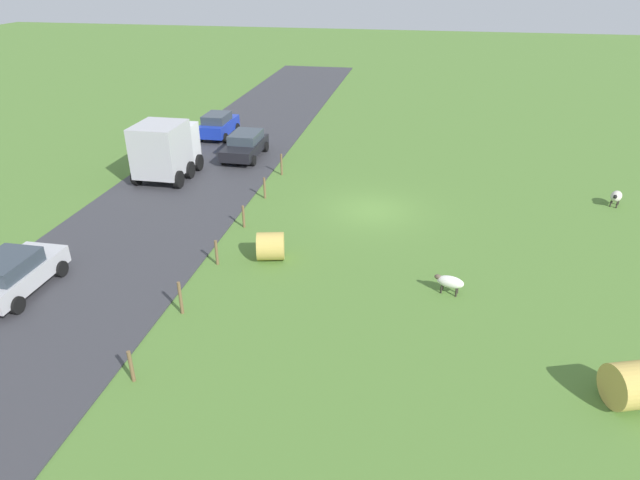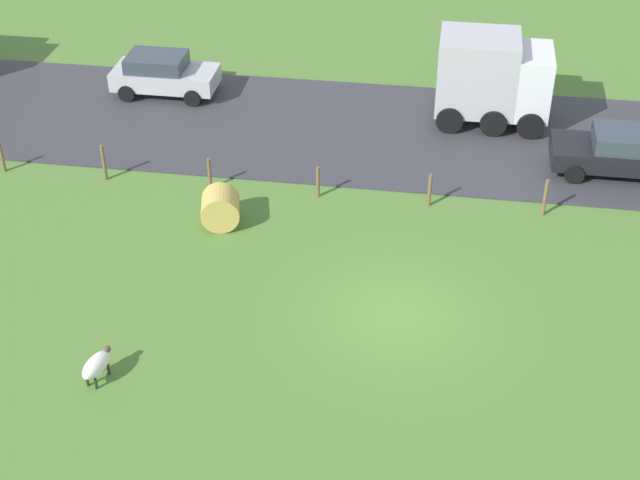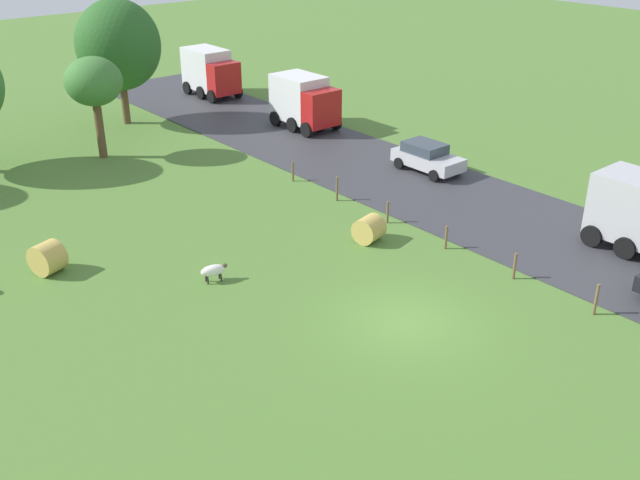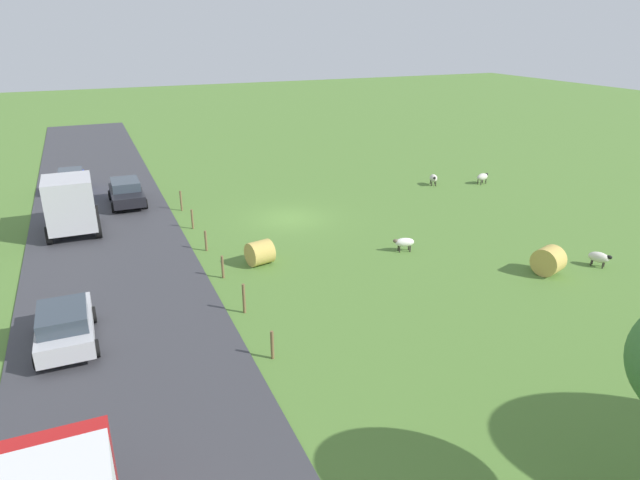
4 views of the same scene
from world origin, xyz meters
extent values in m
plane|color=#517A33|center=(0.00, 0.00, 0.00)|extent=(160.00, 160.00, 0.00)
cube|color=#38383D|center=(10.39, 0.00, 0.03)|extent=(8.00, 80.00, 0.06)
ellipsoid|color=white|center=(-3.66, 7.13, 0.49)|extent=(1.09, 0.69, 0.46)
ellipsoid|color=brown|center=(-3.20, 7.02, 0.60)|extent=(0.30, 0.24, 0.20)
cylinder|color=#2D2823|center=(-3.36, 7.19, 0.16)|extent=(0.07, 0.07, 0.32)
cylinder|color=#2D2823|center=(-3.42, 6.94, 0.16)|extent=(0.07, 0.07, 0.32)
cylinder|color=#2D2823|center=(-3.90, 7.32, 0.16)|extent=(0.07, 0.07, 0.32)
cylinder|color=#2D2823|center=(-3.96, 7.08, 0.16)|extent=(0.07, 0.07, 0.32)
ellipsoid|color=silver|center=(-11.31, 12.44, 0.47)|extent=(0.90, 1.07, 0.51)
ellipsoid|color=black|center=(-11.53, 12.83, 0.58)|extent=(0.28, 0.31, 0.20)
cylinder|color=#2D2823|center=(-11.56, 12.60, 0.14)|extent=(0.07, 0.07, 0.28)
cylinder|color=#2D2823|center=(-11.31, 12.74, 0.14)|extent=(0.07, 0.07, 0.28)
cylinder|color=#2D2823|center=(-11.30, 12.14, 0.14)|extent=(0.07, 0.07, 0.28)
cylinder|color=#2D2823|center=(-11.06, 12.28, 0.14)|extent=(0.07, 0.07, 0.28)
ellipsoid|color=beige|center=(-15.64, -1.81, 0.51)|extent=(1.14, 0.78, 0.51)
ellipsoid|color=black|center=(-16.11, -1.95, 0.63)|extent=(0.30, 0.24, 0.20)
cylinder|color=#2D2823|center=(-15.88, -2.03, 0.16)|extent=(0.07, 0.07, 0.32)
cylinder|color=#2D2823|center=(-15.95, -1.76, 0.16)|extent=(0.07, 0.07, 0.32)
cylinder|color=#2D2823|center=(-15.32, -1.87, 0.16)|extent=(0.07, 0.07, 0.32)
cylinder|color=#2D2823|center=(-15.40, -1.60, 0.16)|extent=(0.07, 0.07, 0.32)
ellipsoid|color=beige|center=(-12.14, -2.90, 0.52)|extent=(0.85, 1.05, 0.52)
ellipsoid|color=black|center=(-11.96, -2.51, 0.64)|extent=(0.27, 0.31, 0.20)
cylinder|color=#2D2823|center=(-12.17, -2.61, 0.16)|extent=(0.07, 0.07, 0.33)
cylinder|color=#2D2823|center=(-11.91, -2.73, 0.16)|extent=(0.07, 0.07, 0.33)
cylinder|color=#2D2823|center=(-12.38, -3.07, 0.16)|extent=(0.07, 0.07, 0.33)
cylinder|color=#2D2823|center=(-12.11, -3.19, 0.16)|extent=(0.07, 0.07, 0.33)
cylinder|color=tan|center=(3.66, 5.79, 0.59)|extent=(1.36, 1.40, 1.18)
cylinder|color=tan|center=(-8.40, 12.14, 0.66)|extent=(1.39, 1.59, 1.33)
cylinder|color=brown|center=(5.72, -4.13, 0.63)|extent=(0.12, 0.12, 1.27)
cylinder|color=brown|center=(5.72, -0.53, 0.57)|extent=(0.12, 0.12, 1.14)
cylinder|color=brown|center=(5.72, 3.06, 0.55)|extent=(0.12, 0.12, 1.09)
cylinder|color=brown|center=(5.72, 6.66, 0.55)|extent=(0.12, 0.12, 1.10)
cylinder|color=brown|center=(5.72, 10.25, 0.64)|extent=(0.12, 0.12, 1.28)
cylinder|color=brown|center=(5.72, 13.84, 0.55)|extent=(0.12, 0.12, 1.09)
cube|color=white|center=(11.96, -3.85, 1.69)|extent=(2.45, 1.20, 2.30)
cube|color=#B2B2B7|center=(11.96, -1.82, 1.92)|extent=(2.45, 2.84, 2.76)
cylinder|color=black|center=(13.18, -3.85, 0.54)|extent=(0.30, 0.96, 0.96)
cylinder|color=black|center=(10.73, -3.85, 0.54)|extent=(0.30, 0.96, 0.96)
cylinder|color=black|center=(13.18, -2.53, 0.54)|extent=(0.30, 0.96, 0.96)
cylinder|color=black|center=(10.73, -2.53, 0.54)|extent=(0.30, 0.96, 0.96)
cylinder|color=black|center=(13.18, -0.97, 0.54)|extent=(0.30, 0.96, 0.96)
cylinder|color=black|center=(10.73, -0.97, 0.54)|extent=(0.30, 0.96, 0.96)
cube|color=#B7B7BC|center=(12.34, 10.09, 0.72)|extent=(1.87, 4.01, 0.68)
cube|color=#333D47|center=(12.34, 10.39, 1.34)|extent=(1.65, 2.20, 0.56)
cylinder|color=black|center=(13.27, 8.78, 0.38)|extent=(0.22, 0.64, 0.64)
cylinder|color=black|center=(11.40, 8.78, 0.38)|extent=(0.22, 0.64, 0.64)
cylinder|color=black|center=(13.27, 11.39, 0.38)|extent=(0.22, 0.64, 0.64)
cylinder|color=black|center=(11.40, 11.39, 0.38)|extent=(0.22, 0.64, 0.64)
cube|color=#1933B2|center=(11.94, -10.74, 0.78)|extent=(1.73, 3.95, 0.80)
cube|color=#333D47|center=(11.94, -10.45, 1.46)|extent=(1.53, 2.17, 0.56)
cylinder|color=black|center=(12.81, -12.03, 0.38)|extent=(0.22, 0.64, 0.64)
cylinder|color=black|center=(11.07, -12.03, 0.38)|extent=(0.22, 0.64, 0.64)
cylinder|color=black|center=(12.81, -9.46, 0.38)|extent=(0.22, 0.64, 0.64)
cylinder|color=black|center=(11.07, -9.46, 0.38)|extent=(0.22, 0.64, 0.64)
cube|color=black|center=(8.73, -6.62, 0.70)|extent=(1.92, 4.37, 0.64)
cube|color=#333D47|center=(8.73, -6.95, 1.30)|extent=(1.69, 2.40, 0.56)
cylinder|color=black|center=(7.77, -5.20, 0.38)|extent=(0.22, 0.64, 0.64)
cylinder|color=black|center=(9.69, -5.20, 0.38)|extent=(0.22, 0.64, 0.64)
cylinder|color=black|center=(7.77, -8.04, 0.38)|extent=(0.22, 0.64, 0.64)
cylinder|color=black|center=(9.69, -8.04, 0.38)|extent=(0.22, 0.64, 0.64)
camera|label=1|loc=(-2.13, 25.31, 11.26)|focal=30.84mm
camera|label=2|loc=(-19.75, -0.91, 16.02)|focal=52.30mm
camera|label=3|loc=(-16.86, -15.05, 14.12)|focal=40.55mm
camera|label=4|loc=(10.71, 29.85, 11.01)|focal=31.21mm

